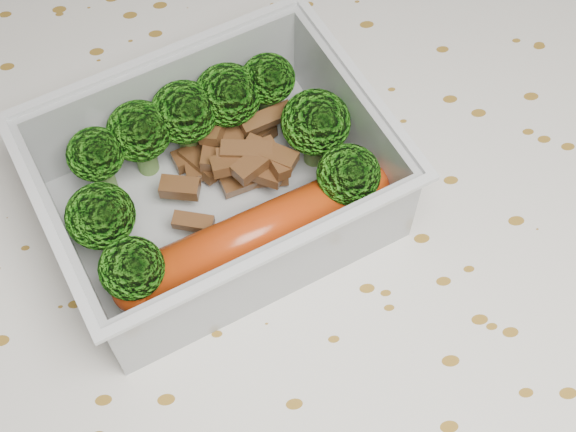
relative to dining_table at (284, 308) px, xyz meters
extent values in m
cube|color=brown|center=(0.00, 0.00, 0.06)|extent=(1.40, 0.90, 0.04)
cube|color=white|center=(0.00, 0.00, 0.09)|extent=(1.46, 0.96, 0.01)
cube|color=silver|center=(-0.03, 0.03, 0.09)|extent=(0.22, 0.19, 0.00)
cube|color=silver|center=(-0.06, 0.09, 0.12)|extent=(0.17, 0.07, 0.06)
cube|color=silver|center=(-0.01, -0.03, 0.12)|extent=(0.17, 0.07, 0.06)
cube|color=silver|center=(0.05, 0.06, 0.12)|extent=(0.05, 0.12, 0.06)
cube|color=silver|center=(-0.12, 0.00, 0.12)|extent=(0.05, 0.12, 0.06)
cube|color=silver|center=(-0.06, 0.10, 0.15)|extent=(0.18, 0.07, 0.00)
cube|color=silver|center=(-0.01, -0.04, 0.15)|extent=(0.18, 0.07, 0.00)
cube|color=silver|center=(0.05, 0.06, 0.15)|extent=(0.05, 0.13, 0.00)
cube|color=silver|center=(-0.12, 0.00, 0.15)|extent=(0.05, 0.13, 0.00)
cylinder|color=#608C3F|center=(-0.10, 0.05, 0.11)|extent=(0.02, 0.02, 0.03)
ellipsoid|color=#358D17|center=(-0.10, 0.05, 0.13)|extent=(0.03, 0.03, 0.03)
cylinder|color=#608C3F|center=(-0.07, 0.06, 0.11)|extent=(0.02, 0.02, 0.02)
ellipsoid|color=#358D17|center=(-0.07, 0.06, 0.13)|extent=(0.04, 0.04, 0.03)
cylinder|color=#608C3F|center=(-0.05, 0.07, 0.11)|extent=(0.02, 0.02, 0.02)
ellipsoid|color=#358D17|center=(-0.05, 0.07, 0.13)|extent=(0.04, 0.04, 0.03)
cylinder|color=#608C3F|center=(-0.02, 0.08, 0.11)|extent=(0.02, 0.02, 0.02)
ellipsoid|color=#358D17|center=(-0.02, 0.08, 0.13)|extent=(0.04, 0.04, 0.03)
cylinder|color=#608C3F|center=(0.00, 0.09, 0.11)|extent=(0.02, 0.02, 0.03)
ellipsoid|color=#358D17|center=(0.00, 0.09, 0.13)|extent=(0.03, 0.03, 0.03)
cylinder|color=#608C3F|center=(-0.10, 0.01, 0.11)|extent=(0.02, 0.02, 0.02)
ellipsoid|color=#358D17|center=(-0.10, 0.01, 0.13)|extent=(0.04, 0.04, 0.03)
cylinder|color=#608C3F|center=(0.03, 0.06, 0.10)|extent=(0.02, 0.02, 0.02)
ellipsoid|color=#358D17|center=(0.03, 0.06, 0.13)|extent=(0.04, 0.04, 0.03)
cylinder|color=#608C3F|center=(-0.08, -0.02, 0.11)|extent=(0.02, 0.02, 0.03)
ellipsoid|color=#358D17|center=(-0.08, -0.02, 0.13)|extent=(0.03, 0.03, 0.03)
cylinder|color=#608C3F|center=(0.04, 0.02, 0.11)|extent=(0.02, 0.02, 0.03)
ellipsoid|color=#358D17|center=(0.04, 0.02, 0.13)|extent=(0.04, 0.04, 0.03)
cube|color=brown|center=(-0.02, 0.07, 0.10)|extent=(0.02, 0.03, 0.01)
cube|color=brown|center=(-0.05, 0.04, 0.11)|extent=(0.02, 0.02, 0.01)
cube|color=brown|center=(-0.03, 0.07, 0.12)|extent=(0.02, 0.03, 0.01)
cube|color=brown|center=(-0.01, 0.04, 0.12)|extent=(0.03, 0.03, 0.01)
cube|color=brown|center=(-0.02, 0.04, 0.12)|extent=(0.03, 0.02, 0.01)
cube|color=brown|center=(-0.04, 0.05, 0.10)|extent=(0.03, 0.01, 0.01)
cube|color=brown|center=(-0.01, 0.07, 0.10)|extent=(0.03, 0.02, 0.01)
cube|color=brown|center=(0.00, 0.04, 0.12)|extent=(0.03, 0.03, 0.01)
cube|color=brown|center=(-0.01, 0.04, 0.11)|extent=(0.03, 0.03, 0.01)
cube|color=brown|center=(-0.03, 0.06, 0.11)|extent=(0.02, 0.03, 0.01)
cube|color=brown|center=(-0.02, 0.05, 0.12)|extent=(0.02, 0.01, 0.01)
cube|color=brown|center=(-0.02, 0.04, 0.10)|extent=(0.03, 0.02, 0.01)
cube|color=brown|center=(0.00, 0.07, 0.12)|extent=(0.03, 0.02, 0.01)
cube|color=brown|center=(-0.02, 0.07, 0.11)|extent=(0.02, 0.03, 0.01)
cube|color=brown|center=(-0.01, 0.05, 0.11)|extent=(0.03, 0.02, 0.01)
cube|color=brown|center=(-0.04, 0.06, 0.10)|extent=(0.03, 0.02, 0.01)
cube|color=brown|center=(-0.01, 0.05, 0.10)|extent=(0.02, 0.02, 0.01)
cube|color=brown|center=(-0.01, 0.05, 0.12)|extent=(0.03, 0.02, 0.01)
cube|color=brown|center=(-0.04, 0.06, 0.10)|extent=(0.03, 0.03, 0.01)
cube|color=brown|center=(-0.01, 0.04, 0.10)|extent=(0.03, 0.01, 0.01)
cube|color=brown|center=(0.00, 0.04, 0.12)|extent=(0.02, 0.03, 0.01)
cube|color=brown|center=(-0.05, 0.01, 0.11)|extent=(0.02, 0.02, 0.01)
cylinder|color=#B3350D|center=(-0.02, 0.00, 0.12)|extent=(0.14, 0.07, 0.03)
sphere|color=#B3350D|center=(0.05, 0.02, 0.12)|extent=(0.03, 0.03, 0.03)
sphere|color=#B3350D|center=(-0.08, -0.03, 0.12)|extent=(0.03, 0.03, 0.03)
camera|label=1|loc=(-0.03, -0.21, 0.50)|focal=50.00mm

